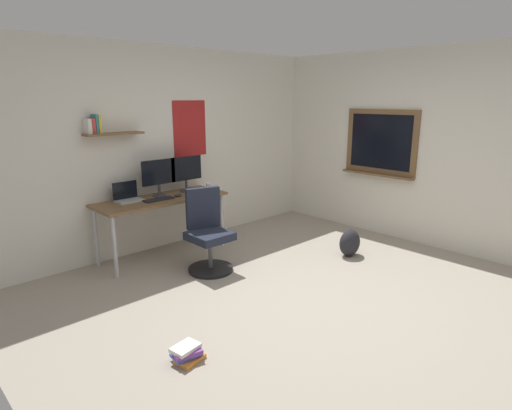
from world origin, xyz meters
The scene contains 13 objects.
ground_plane centered at (0.00, 0.00, 0.00)m, with size 5.20×5.20×0.00m, color #9E9384.
wall_back centered at (0.00, 2.45, 1.30)m, with size 5.00×0.30×2.60m.
wall_right centered at (2.45, 0.03, 1.30)m, with size 0.22×5.00×2.60m.
desk centered at (-0.40, 2.07, 0.68)m, with size 1.64×0.61×0.75m.
office_chair centered at (-0.26, 1.32, 0.41)m, with size 0.52×0.54×0.95m.
laptop centered at (-0.77, 2.21, 0.81)m, with size 0.31×0.21×0.23m.
monitor_primary centered at (-0.36, 2.16, 1.02)m, with size 0.46×0.17×0.46m.
monitor_secondary centered at (0.05, 2.16, 1.02)m, with size 0.46×0.17×0.46m.
keyboard centered at (-0.49, 1.99, 0.76)m, with size 0.37×0.13×0.02m, color black.
computer_mouse centered at (-0.21, 1.99, 0.77)m, with size 0.10×0.06×0.03m, color #262628.
coffee_mug centered at (0.31, 2.04, 0.80)m, with size 0.08×0.08×0.09m, color silver.
backpack centered at (1.30, 0.43, 0.17)m, with size 0.32×0.22×0.34m, color #232328.
book_stack_on_floor centered at (-1.48, 0.00, 0.06)m, with size 0.25×0.21×0.12m.
Camera 1 is at (-3.06, -2.43, 1.96)m, focal length 29.66 mm.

